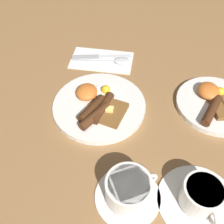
{
  "coord_description": "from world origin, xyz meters",
  "views": [
    {
      "loc": [
        0.49,
        0.05,
        0.54
      ],
      "look_at": [
        0.04,
        0.04,
        0.03
      ],
      "focal_mm": 42.0,
      "sensor_mm": 36.0,
      "label": 1
    }
  ],
  "objects": [
    {
      "name": "breakfast_plate_near",
      "position": [
        0.0,
        -0.0,
        0.01
      ],
      "size": [
        0.25,
        0.25,
        0.04
      ],
      "color": "silver",
      "rests_on": "ground_plane"
    },
    {
      "name": "napkin",
      "position": [
        -0.21,
        -0.01,
        0.0
      ],
      "size": [
        0.14,
        0.21,
        0.01
      ],
      "primitive_type": "cube",
      "rotation": [
        0.0,
        0.0,
        -0.12
      ],
      "color": "white",
      "rests_on": "ground_plane"
    },
    {
      "name": "teacup_near",
      "position": [
        0.25,
        0.08,
        0.03
      ],
      "size": [
        0.14,
        0.14,
        0.06
      ],
      "color": "silver",
      "rests_on": "ground_plane"
    },
    {
      "name": "teacup_far",
      "position": [
        0.26,
        0.23,
        0.03
      ],
      "size": [
        0.17,
        0.17,
        0.06
      ],
      "color": "silver",
      "rests_on": "ground_plane"
    },
    {
      "name": "spoon",
      "position": [
        -0.2,
        0.04,
        0.01
      ],
      "size": [
        0.04,
        0.19,
        0.01
      ],
      "rotation": [
        0.0,
        0.0,
        1.6
      ],
      "color": "silver",
      "rests_on": "napkin"
    },
    {
      "name": "breakfast_plate_far",
      "position": [
        -0.02,
        0.32,
        0.01
      ],
      "size": [
        0.22,
        0.22,
        0.05
      ],
      "color": "silver",
      "rests_on": "ground_plane"
    },
    {
      "name": "ground_plane",
      "position": [
        0.0,
        0.0,
        0.0
      ],
      "size": [
        3.0,
        3.0,
        0.0
      ],
      "primitive_type": "plane",
      "color": "olive"
    },
    {
      "name": "knife",
      "position": [
        -0.22,
        -0.02,
        0.01
      ],
      "size": [
        0.03,
        0.2,
        0.01
      ],
      "rotation": [
        0.0,
        0.0,
        1.65
      ],
      "color": "silver",
      "rests_on": "napkin"
    }
  ]
}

